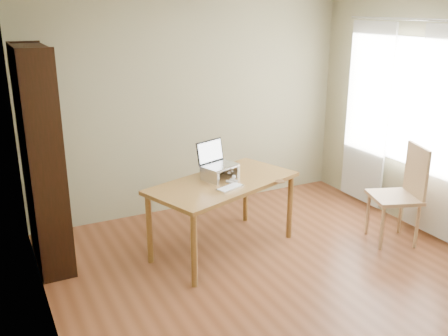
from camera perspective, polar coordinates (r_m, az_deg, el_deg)
room at (r=4.13m, az=9.14°, el=2.16°), size 4.04×4.54×2.64m
bookshelf at (r=4.96m, az=-20.04°, el=0.95°), size 0.30×0.90×2.10m
curtains at (r=5.96m, az=19.58°, el=4.94°), size 0.03×1.90×2.25m
desk at (r=5.01m, az=-0.08°, el=-2.45°), size 1.68×1.21×0.75m
laptop_stand at (r=5.02m, az=-0.49°, el=-0.34°), size 0.32×0.25×0.13m
laptop at (r=5.04m, az=-0.80°, el=1.05°), size 0.40×0.39×0.24m
keyboard at (r=4.77m, az=0.70°, el=-2.26°), size 0.30×0.21×0.02m
coaster at (r=4.99m, az=6.44°, el=-1.52°), size 0.10×0.10×0.01m
cat at (r=5.05m, az=-0.69°, el=-0.51°), size 0.23×0.47×0.14m
chair at (r=5.57m, az=19.56°, el=-2.32°), size 0.60×0.60×1.06m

